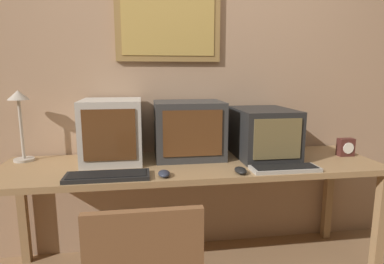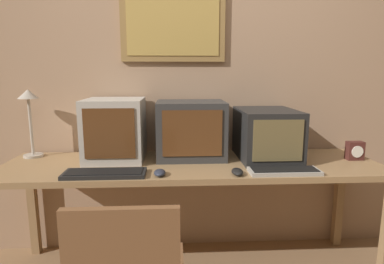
{
  "view_description": "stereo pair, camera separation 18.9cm",
  "coord_description": "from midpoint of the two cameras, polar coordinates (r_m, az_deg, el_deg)",
  "views": [
    {
      "loc": [
        -0.3,
        -1.11,
        1.32
      ],
      "look_at": [
        0.0,
        0.85,
        0.96
      ],
      "focal_mm": 30.0,
      "sensor_mm": 36.0,
      "label": 1
    },
    {
      "loc": [
        -0.11,
        -1.13,
        1.32
      ],
      "look_at": [
        0.0,
        0.85,
        0.96
      ],
      "focal_mm": 30.0,
      "sensor_mm": 36.0,
      "label": 2
    }
  ],
  "objects": [
    {
      "name": "monitor_right",
      "position": [
        2.21,
        15.52,
        -0.41
      ],
      "size": [
        0.37,
        0.49,
        0.33
      ],
      "color": "black",
      "rests_on": "desk"
    },
    {
      "name": "desk_clock",
      "position": [
        2.42,
        29.01,
        -2.94
      ],
      "size": [
        0.11,
        0.06,
        0.12
      ],
      "color": "#4C231E",
      "rests_on": "desk"
    },
    {
      "name": "mouse_near_keyboard",
      "position": [
        1.81,
        -2.77,
        -7.28
      ],
      "size": [
        0.07,
        0.11,
        0.03
      ],
      "color": "#282D3D",
      "rests_on": "desk"
    },
    {
      "name": "desk",
      "position": [
        2.08,
        2.62,
        -7.37
      ],
      "size": [
        2.39,
        0.66,
        0.76
      ],
      "color": "#99754C",
      "rests_on": "ground_plane"
    },
    {
      "name": "wall_back",
      "position": [
        2.36,
        1.78,
        9.92
      ],
      "size": [
        8.0,
        0.08,
        2.6
      ],
      "color": "tan",
      "rests_on": "ground_plane"
    },
    {
      "name": "keyboard_main",
      "position": [
        1.85,
        -12.44,
        -7.22
      ],
      "size": [
        0.46,
        0.17,
        0.03
      ],
      "color": "black",
      "rests_on": "desk"
    },
    {
      "name": "desk_lamp",
      "position": [
        2.37,
        -24.96,
        3.76
      ],
      "size": [
        0.13,
        0.13,
        0.46
      ],
      "color": "#B2A899",
      "rests_on": "desk"
    },
    {
      "name": "monitor_left",
      "position": [
        2.15,
        -11.06,
        0.45
      ],
      "size": [
        0.37,
        0.4,
        0.4
      ],
      "color": "#B7B2A8",
      "rests_on": "desk"
    },
    {
      "name": "keyboard_side",
      "position": [
        1.95,
        18.8,
        -6.63
      ],
      "size": [
        0.4,
        0.14,
        0.03
      ],
      "color": "#A8A399",
      "rests_on": "desk"
    },
    {
      "name": "mouse_far_corner",
      "position": [
        1.85,
        11.0,
        -6.99
      ],
      "size": [
        0.07,
        0.12,
        0.03
      ],
      "color": "black",
      "rests_on": "desk"
    },
    {
      "name": "monitor_center",
      "position": [
        2.16,
        2.36,
        0.4
      ],
      "size": [
        0.45,
        0.36,
        0.38
      ],
      "color": "#333333",
      "rests_on": "desk"
    }
  ]
}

